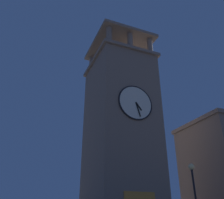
% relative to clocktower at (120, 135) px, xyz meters
% --- Properties ---
extents(clocktower, '(7.55, 8.61, 26.18)m').
position_rel_clocktower_xyz_m(clocktower, '(0.00, 0.00, 0.00)').
color(clocktower, gray).
rests_on(clocktower, ground_plane).
extents(street_lamp, '(0.44, 0.44, 5.27)m').
position_rel_clocktower_xyz_m(street_lamp, '(-0.46, 11.01, -7.02)').
color(street_lamp, black).
rests_on(street_lamp, ground_plane).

